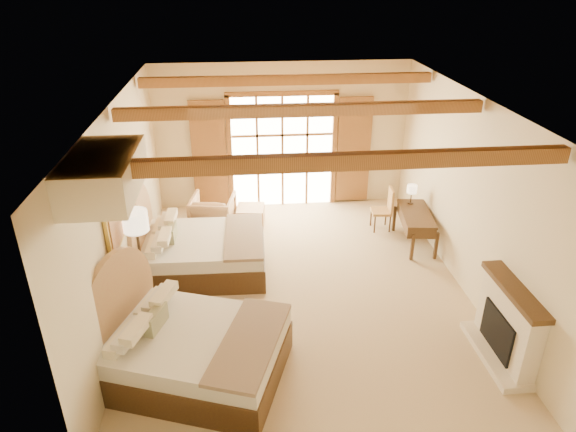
{
  "coord_description": "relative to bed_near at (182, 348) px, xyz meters",
  "views": [
    {
      "loc": [
        -0.93,
        -7.32,
        4.97
      ],
      "look_at": [
        -0.19,
        0.2,
        1.27
      ],
      "focal_mm": 32.0,
      "sensor_mm": 36.0,
      "label": 1
    }
  ],
  "objects": [
    {
      "name": "floor",
      "position": [
        1.8,
        1.92,
        -0.45
      ],
      "size": [
        7.0,
        7.0,
        0.0
      ],
      "primitive_type": "plane",
      "color": "tan",
      "rests_on": "ground"
    },
    {
      "name": "wall_back",
      "position": [
        1.8,
        5.42,
        1.15
      ],
      "size": [
        5.5,
        0.0,
        5.5
      ],
      "primitive_type": "plane",
      "rotation": [
        1.57,
        0.0,
        0.0
      ],
      "color": "beige",
      "rests_on": "ground"
    },
    {
      "name": "wall_left",
      "position": [
        -0.95,
        1.92,
        1.15
      ],
      "size": [
        0.0,
        7.0,
        7.0
      ],
      "primitive_type": "plane",
      "rotation": [
        1.57,
        0.0,
        1.57
      ],
      "color": "beige",
      "rests_on": "ground"
    },
    {
      "name": "wall_right",
      "position": [
        4.55,
        1.92,
        1.15
      ],
      "size": [
        0.0,
        7.0,
        7.0
      ],
      "primitive_type": "plane",
      "rotation": [
        1.57,
        0.0,
        -1.57
      ],
      "color": "beige",
      "rests_on": "ground"
    },
    {
      "name": "ceiling",
      "position": [
        1.8,
        1.92,
        2.75
      ],
      "size": [
        7.0,
        7.0,
        0.0
      ],
      "primitive_type": "plane",
      "rotation": [
        3.14,
        0.0,
        0.0
      ],
      "color": "#B07838",
      "rests_on": "ground"
    },
    {
      "name": "ceiling_beams",
      "position": [
        1.8,
        1.92,
        2.63
      ],
      "size": [
        5.39,
        4.6,
        0.18
      ],
      "primitive_type": null,
      "color": "#95602F",
      "rests_on": "ceiling"
    },
    {
      "name": "french_doors",
      "position": [
        1.8,
        5.36,
        0.8
      ],
      "size": [
        3.95,
        0.08,
        2.6
      ],
      "color": "white",
      "rests_on": "ground"
    },
    {
      "name": "fireplace",
      "position": [
        4.39,
        -0.08,
        0.06
      ],
      "size": [
        0.46,
        1.4,
        1.16
      ],
      "color": "beige",
      "rests_on": "ground"
    },
    {
      "name": "painting",
      "position": [
        -0.91,
        1.17,
        1.3
      ],
      "size": [
        0.06,
        0.95,
        0.75
      ],
      "color": "gold",
      "rests_on": "wall_left"
    },
    {
      "name": "canopy_valance",
      "position": [
        -0.6,
        -0.08,
        2.5
      ],
      "size": [
        0.7,
        1.4,
        0.45
      ],
      "primitive_type": "cube",
      "color": "beige",
      "rests_on": "ceiling"
    },
    {
      "name": "bed_near",
      "position": [
        0.0,
        0.0,
        0.0
      ],
      "size": [
        2.77,
        2.34,
        1.48
      ],
      "rotation": [
        0.0,
        0.0,
        -0.34
      ],
      "color": "#483417",
      "rests_on": "floor"
    },
    {
      "name": "bed_far",
      "position": [
        -0.03,
        2.63,
        -0.01
      ],
      "size": [
        2.24,
        1.73,
        1.45
      ],
      "rotation": [
        0.0,
        0.0,
        -0.03
      ],
      "color": "#483417",
      "rests_on": "floor"
    },
    {
      "name": "nightstand",
      "position": [
        -0.7,
        0.93,
        -0.13
      ],
      "size": [
        0.66,
        0.66,
        0.63
      ],
      "primitive_type": "cube",
      "rotation": [
        0.0,
        0.0,
        -0.32
      ],
      "color": "#483417",
      "rests_on": "floor"
    },
    {
      "name": "floor_lamp",
      "position": [
        -0.7,
        1.47,
        1.06
      ],
      "size": [
        0.38,
        0.38,
        1.77
      ],
      "color": "#36281C",
      "rests_on": "floor"
    },
    {
      "name": "armchair",
      "position": [
        0.26,
        4.16,
        -0.05
      ],
      "size": [
        0.98,
        1.0,
        0.79
      ],
      "primitive_type": "imported",
      "rotation": [
        0.0,
        0.0,
        -3.32
      ],
      "color": "tan",
      "rests_on": "floor"
    },
    {
      "name": "ottoman",
      "position": [
        1.03,
        4.36,
        -0.24
      ],
      "size": [
        0.62,
        0.62,
        0.41
      ],
      "primitive_type": "cube",
      "rotation": [
        0.0,
        0.0,
        -0.11
      ],
      "color": "tan",
      "rests_on": "floor"
    },
    {
      "name": "desk",
      "position": [
        4.2,
        3.22,
        -0.08
      ],
      "size": [
        0.71,
        1.34,
        0.69
      ],
      "rotation": [
        0.0,
        0.0,
        -0.13
      ],
      "color": "#483417",
      "rests_on": "floor"
    },
    {
      "name": "desk_chair",
      "position": [
        3.74,
        3.92,
        -0.17
      ],
      "size": [
        0.44,
        0.43,
        0.91
      ],
      "rotation": [
        0.0,
        0.0,
        -0.09
      ],
      "color": "#B3794F",
      "rests_on": "floor"
    },
    {
      "name": "desk_lamp",
      "position": [
        4.22,
        3.65,
        0.53
      ],
      "size": [
        0.19,
        0.19,
        0.39
      ],
      "color": "#36281C",
      "rests_on": "desk"
    }
  ]
}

